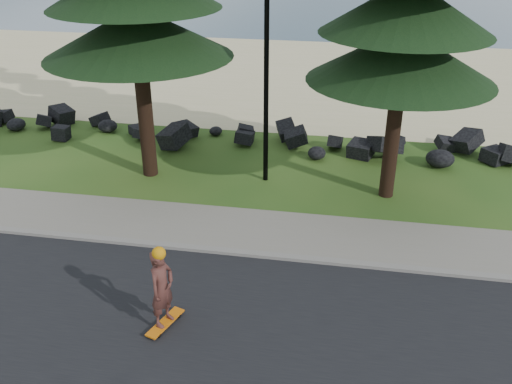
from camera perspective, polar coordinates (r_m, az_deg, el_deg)
ground at (r=14.20m, az=-1.09°, el=-4.30°), size 160.00×160.00×0.00m
road at (r=10.71m, az=-5.84°, el=-16.71°), size 160.00×7.00×0.02m
kerb at (r=13.42m, az=-1.82°, el=-6.09°), size 160.00×0.20×0.10m
sidewalk at (r=14.34m, az=-0.94°, el=-3.75°), size 160.00×2.00×0.08m
beach_sand at (r=27.50m, az=4.73°, el=11.46°), size 160.00×15.00×0.01m
seawall_boulders at (r=19.13m, az=2.08°, el=4.36°), size 60.00×2.40×1.10m
lamp_post at (r=15.61m, az=1.07°, el=15.05°), size 0.25×0.14×8.14m
skateboarder at (r=10.99m, az=-9.38°, el=-9.50°), size 0.56×0.99×1.80m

